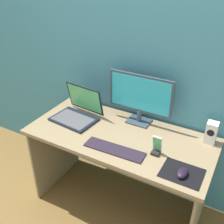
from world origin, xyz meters
TOP-DOWN VIEW (x-y plane):
  - ground_plane at (0.00, 0.00)m, footprint 8.00×8.00m
  - wall_back at (0.00, 0.36)m, footprint 6.00×0.04m
  - desk at (0.00, 0.00)m, footprint 1.36×0.64m
  - monitor at (0.05, 0.23)m, footprint 0.51×0.14m
  - speaker_right at (0.59, 0.23)m, footprint 0.08×0.08m
  - laptop at (-0.41, 0.04)m, footprint 0.37×0.33m
  - keyboard_external at (0.05, -0.18)m, footprint 0.43×0.13m
  - mousepad at (0.52, -0.17)m, footprint 0.25×0.20m
  - mouse at (0.52, -0.19)m, footprint 0.07×0.10m
  - phone_in_dock at (0.31, -0.07)m, footprint 0.06×0.06m

SIDE VIEW (x-z plane):
  - ground_plane at x=0.00m, z-range 0.00..0.00m
  - desk at x=0.00m, z-range 0.21..0.93m
  - mousepad at x=0.52m, z-range 0.72..0.73m
  - keyboard_external at x=0.05m, z-range 0.72..0.73m
  - mouse at x=0.52m, z-range 0.73..0.76m
  - phone_in_dock at x=0.31m, z-range 0.70..0.84m
  - laptop at x=-0.41m, z-range 0.65..0.90m
  - speaker_right at x=0.59m, z-range 0.72..0.88m
  - monitor at x=0.05m, z-range 0.75..1.14m
  - wall_back at x=0.00m, z-range 0.00..2.50m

